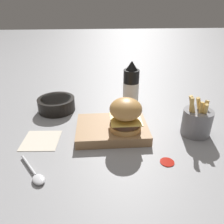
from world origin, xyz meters
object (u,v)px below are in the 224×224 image
Objects in this scene: side_bowl at (57,104)px; spoon at (36,176)px; serving_board at (112,129)px; ketchup_bottle at (131,88)px; fries_basket at (197,122)px; burger at (126,114)px.

side_bowl is 0.39m from spoon.
side_bowl reaches higher than spoon.
spoon is (-0.00, 0.39, -0.02)m from side_bowl.
ketchup_bottle reaches higher than serving_board.
serving_board is 1.64× the size of fries_basket.
side_bowl is at bearing 145.72° from spoon.
serving_board is at bearing 138.22° from side_bowl.
ketchup_bottle is 1.35× the size of side_bowl.
serving_board is 0.29m from spoon.
serving_board is 0.29m from side_bowl.
ketchup_bottle is 0.31m from side_bowl.
side_bowl is (0.22, -0.19, 0.01)m from serving_board.
serving_board reaches higher than spoon.
fries_basket is (-0.19, 0.21, -0.04)m from ketchup_bottle.
side_bowl is (0.31, -0.01, -0.06)m from ketchup_bottle.
spoon is at bearing 51.95° from ketchup_bottle.
fries_basket is at bearing 156.58° from side_bowl.
ketchup_bottle is (-0.09, -0.19, 0.07)m from serving_board.
spoon is (0.21, 0.20, -0.01)m from serving_board.
burger is 0.35m from side_bowl.
ketchup_bottle reaches higher than side_bowl.
serving_board is at bearing 98.34° from spoon.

